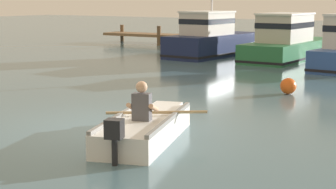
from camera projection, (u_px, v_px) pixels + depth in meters
The scene contains 6 objects.
ground_plane at pixel (104, 127), 11.86m from camera, with size 120.00×120.00×0.00m, color slate.
wooden_dock at pixel (222, 38), 30.87m from camera, with size 15.65×1.64×1.19m.
rowboat_with_person at pixel (145, 127), 10.69m from camera, with size 1.97×3.67×1.19m.
moored_boat_navy at pixel (211, 39), 26.24m from camera, with size 2.51×5.79×3.83m.
moored_boat_green at pixel (288, 42), 24.86m from camera, with size 2.30×6.84×2.09m.
mooring_buoy at pixel (288, 86), 15.88m from camera, with size 0.47×0.47×0.47m, color #E55919.
Camera 1 is at (7.30, -9.08, 2.71)m, focal length 59.08 mm.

